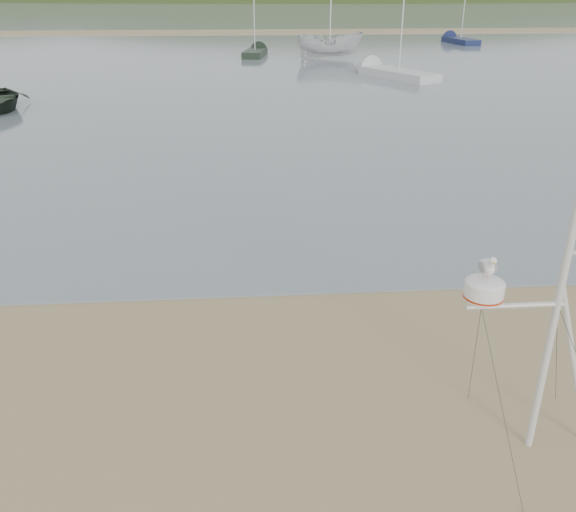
{
  "coord_description": "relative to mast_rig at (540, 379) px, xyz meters",
  "views": [
    {
      "loc": [
        1.34,
        -6.54,
        5.66
      ],
      "look_at": [
        1.92,
        1.0,
        2.22
      ],
      "focal_mm": 38.0,
      "sensor_mm": 36.0,
      "label": 1
    }
  ],
  "objects": [
    {
      "name": "water",
      "position": [
        -4.98,
        132.48,
        -1.07
      ],
      "size": [
        560.0,
        256.0,
        0.04
      ],
      "primitive_type": "cube",
      "color": "slate",
      "rests_on": "ground"
    },
    {
      "name": "hill_ridge",
      "position": [
        13.54,
        235.48,
        -20.79
      ],
      "size": [
        620.0,
        180.0,
        80.0
      ],
      "color": "#233314",
      "rests_on": "ground"
    },
    {
      "name": "sailboat_white_near",
      "position": [
        5.32,
        34.48,
        -0.79
      ],
      "size": [
        5.14,
        7.45,
        7.41
      ],
      "color": "silver",
      "rests_on": "ground"
    },
    {
      "name": "ground",
      "position": [
        -4.98,
        0.48,
        -1.09
      ],
      "size": [
        560.0,
        560.0,
        0.0
      ],
      "primitive_type": "plane",
      "color": "#907853",
      "rests_on": "ground"
    },
    {
      "name": "sailboat_dark_mid",
      "position": [
        -2.11,
        46.94,
        -0.79
      ],
      "size": [
        2.49,
        6.11,
        5.95
      ],
      "color": "black",
      "rests_on": "ground"
    },
    {
      "name": "mast_rig",
      "position": [
        0.0,
        0.0,
        0.0
      ],
      "size": [
        2.01,
        2.14,
        4.52
      ],
      "color": "silver",
      "rests_on": "ground"
    },
    {
      "name": "sandbar",
      "position": [
        -4.98,
        70.48,
        -1.02
      ],
      "size": [
        560.0,
        7.0,
        0.07
      ],
      "primitive_type": "cube",
      "color": "#907853",
      "rests_on": "water"
    },
    {
      "name": "boat_white",
      "position": [
        3.42,
        43.49,
        1.53
      ],
      "size": [
        2.09,
        2.04,
        5.17
      ],
      "primitive_type": "imported",
      "rotation": [
        0.0,
        0.0,
        1.52
      ],
      "color": "silver",
      "rests_on": "water"
    },
    {
      "name": "sailboat_blue_far",
      "position": [
        17.56,
        56.53,
        -0.79
      ],
      "size": [
        2.59,
        6.84,
        6.65
      ],
      "color": "#121B41",
      "rests_on": "ground"
    }
  ]
}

